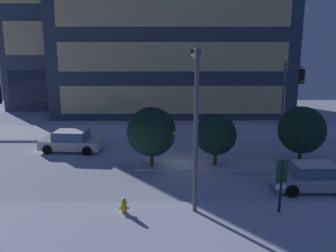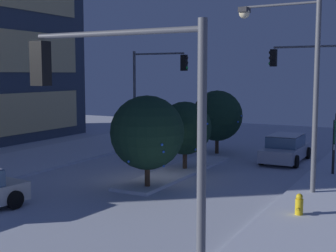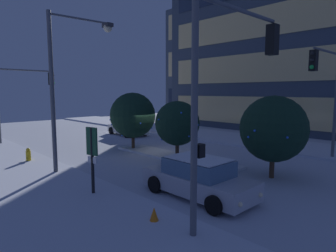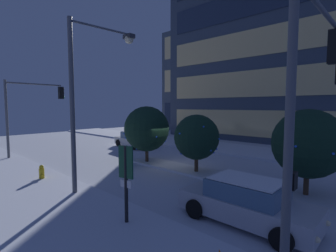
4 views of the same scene
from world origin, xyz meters
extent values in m
plane|color=silver|center=(0.00, 0.00, 0.00)|extent=(52.00, 52.00, 0.00)
cube|color=silver|center=(0.00, -8.34, 0.07)|extent=(52.00, 5.20, 0.14)
cube|color=silver|center=(0.00, 8.34, 0.07)|extent=(52.00, 5.20, 0.14)
cube|color=silver|center=(2.58, -0.10, 0.07)|extent=(9.00, 1.80, 0.14)
cube|color=#E5C67F|center=(0.70, 13.49, 2.08)|extent=(22.07, 0.10, 2.78)
cube|color=#E5C67F|center=(0.70, 13.49, 6.25)|extent=(22.07, 0.10, 2.78)
cube|color=#E5C67F|center=(0.70, 13.49, 10.42)|extent=(22.07, 0.10, 2.78)
cube|color=#424C5B|center=(-11.01, 23.32, 7.99)|extent=(14.06, 9.64, 15.98)
cube|color=#232D42|center=(-11.01, 18.46, 2.66)|extent=(12.66, 0.10, 3.55)
cube|color=#F2D18C|center=(-11.01, 18.46, 7.99)|extent=(12.66, 0.10, 3.55)
cube|color=#F2D18C|center=(-11.01, 18.46, 13.32)|extent=(12.66, 0.10, 3.55)
cube|color=#B7B7C1|center=(7.93, -3.96, 0.53)|extent=(4.42, 1.81, 0.66)
cube|color=slate|center=(7.93, -3.96, 1.14)|extent=(2.39, 1.63, 0.60)
cube|color=white|center=(7.93, -3.96, 1.47)|extent=(2.21, 1.52, 0.04)
sphere|color=#F9E5B2|center=(10.16, -3.36, 0.50)|extent=(0.16, 0.16, 0.16)
sphere|color=#F9E5B2|center=(10.15, -4.58, 0.50)|extent=(0.16, 0.16, 0.16)
cylinder|color=black|center=(9.39, -3.07, 0.33)|extent=(0.66, 0.22, 0.66)
cylinder|color=black|center=(9.38, -4.87, 0.33)|extent=(0.66, 0.22, 0.66)
cylinder|color=black|center=(6.47, -3.06, 0.33)|extent=(0.66, 0.22, 0.66)
cylinder|color=black|center=(6.47, -4.86, 0.33)|extent=(0.66, 0.22, 0.66)
cube|color=silver|center=(-6.88, 3.34, 0.53)|extent=(4.50, 2.27, 0.66)
cube|color=slate|center=(-6.88, 3.34, 1.14)|extent=(2.49, 1.90, 0.60)
cube|color=white|center=(-6.88, 3.34, 1.47)|extent=(2.31, 1.77, 0.04)
sphere|color=#F9E5B2|center=(-9.12, 2.92, 0.50)|extent=(0.16, 0.16, 0.16)
sphere|color=#F9E5B2|center=(-9.00, 4.19, 0.50)|extent=(0.16, 0.16, 0.16)
cylinder|color=black|center=(-8.39, 2.55, 0.33)|extent=(0.68, 0.28, 0.66)
cylinder|color=black|center=(-8.21, 4.41, 0.33)|extent=(0.68, 0.28, 0.66)
cylinder|color=black|center=(-5.54, 2.28, 0.33)|extent=(0.68, 0.28, 0.66)
cylinder|color=black|center=(-5.36, 4.13, 0.33)|extent=(0.68, 0.28, 0.66)
cylinder|color=#565960|center=(9.97, -6.54, 3.24)|extent=(0.18, 0.18, 6.49)
cylinder|color=#565960|center=(9.97, -4.58, 6.29)|extent=(0.12, 3.92, 0.12)
cube|color=black|center=(9.97, -2.62, 5.69)|extent=(0.32, 0.36, 1.00)
sphere|color=black|center=(9.97, -2.43, 6.01)|extent=(0.20, 0.20, 0.20)
sphere|color=black|center=(9.97, -2.43, 5.69)|extent=(0.20, 0.20, 0.20)
sphere|color=green|center=(9.97, -2.43, 5.37)|extent=(0.20, 0.20, 0.20)
cube|color=black|center=(9.97, -6.32, 2.40)|extent=(0.20, 0.24, 0.36)
cylinder|color=#565960|center=(9.29, 6.54, 3.12)|extent=(0.18, 0.18, 6.25)
cylinder|color=#565960|center=(9.29, 4.70, 6.05)|extent=(0.12, 3.67, 0.12)
cube|color=black|center=(9.29, 2.87, 5.45)|extent=(0.32, 0.36, 1.00)
sphere|color=black|center=(9.29, 2.68, 5.77)|extent=(0.20, 0.20, 0.20)
sphere|color=black|center=(9.29, 2.68, 5.45)|extent=(0.20, 0.20, 0.20)
sphere|color=green|center=(9.29, 2.68, 5.13)|extent=(0.20, 0.20, 0.20)
cylinder|color=#565960|center=(-9.19, -4.54, 5.59)|extent=(0.12, 3.99, 0.12)
cube|color=black|center=(-9.19, -2.55, 4.99)|extent=(0.32, 0.36, 1.00)
sphere|color=black|center=(-9.19, -2.36, 5.31)|extent=(0.20, 0.20, 0.20)
sphere|color=black|center=(-9.19, -2.36, 4.99)|extent=(0.20, 0.20, 0.20)
sphere|color=green|center=(-9.19, -2.36, 4.67)|extent=(0.20, 0.20, 0.20)
cylinder|color=#565960|center=(1.30, -6.68, 3.80)|extent=(0.20, 0.20, 7.61)
cylinder|color=#565960|center=(1.37, -5.19, 7.46)|extent=(0.24, 2.99, 0.10)
cube|color=#333338|center=(1.43, -3.70, 7.36)|extent=(0.56, 0.36, 0.20)
sphere|color=#F9E5B2|center=(1.43, -3.70, 7.23)|extent=(0.44, 0.44, 0.44)
cylinder|color=gold|center=(-1.97, -6.87, 0.34)|extent=(0.26, 0.26, 0.67)
sphere|color=gold|center=(-1.97, -6.87, 0.74)|extent=(0.22, 0.22, 0.22)
cylinder|color=gold|center=(-2.15, -6.87, 0.37)|extent=(0.12, 0.10, 0.10)
cylinder|color=gold|center=(-1.79, -6.87, 0.37)|extent=(0.12, 0.10, 0.10)
cylinder|color=black|center=(5.20, -6.85, 1.32)|extent=(0.12, 0.12, 2.64)
cube|color=#144C2D|center=(5.20, -6.85, 2.12)|extent=(0.55, 0.18, 1.05)
cube|color=white|center=(5.20, -6.85, 1.41)|extent=(0.44, 0.15, 0.24)
cylinder|color=#473323|center=(8.67, 0.34, 0.50)|extent=(0.22, 0.22, 1.00)
sphere|color=black|center=(8.67, 0.34, 2.28)|extent=(3.02, 3.02, 3.02)
sphere|color=blue|center=(9.78, -0.69, 2.12)|extent=(0.10, 0.10, 0.10)
sphere|color=blue|center=(8.61, 1.47, 3.30)|extent=(0.10, 0.10, 0.10)
sphere|color=blue|center=(7.19, 0.74, 2.31)|extent=(0.10, 0.10, 0.10)
sphere|color=blue|center=(8.60, -1.18, 2.33)|extent=(0.10, 0.10, 0.10)
sphere|color=blue|center=(7.68, 1.44, 1.90)|extent=(0.10, 0.10, 0.10)
sphere|color=blue|center=(9.65, 1.07, 1.38)|extent=(0.10, 0.10, 0.10)
sphere|color=blue|center=(7.23, 0.81, 2.49)|extent=(0.10, 0.10, 0.10)
sphere|color=blue|center=(8.26, -1.10, 2.01)|extent=(0.10, 0.10, 0.10)
cylinder|color=#473323|center=(-0.92, -0.45, 0.54)|extent=(0.22, 0.22, 1.08)
sphere|color=black|center=(-0.92, -0.45, 2.38)|extent=(3.05, 3.05, 3.05)
sphere|color=blue|center=(0.50, -0.90, 1.98)|extent=(0.10, 0.10, 0.10)
sphere|color=blue|center=(-1.02, -1.27, 1.08)|extent=(0.10, 0.10, 0.10)
sphere|color=blue|center=(-1.69, -1.64, 1.78)|extent=(0.10, 0.10, 0.10)
sphere|color=blue|center=(-0.13, 0.53, 1.49)|extent=(0.10, 0.10, 0.10)
sphere|color=blue|center=(-2.04, -0.26, 1.34)|extent=(0.10, 0.10, 0.10)
sphere|color=blue|center=(-1.84, -1.65, 2.08)|extent=(0.10, 0.10, 0.10)
cylinder|color=#473323|center=(3.09, -0.23, 0.52)|extent=(0.22, 0.22, 1.03)
sphere|color=black|center=(3.09, -0.23, 2.14)|extent=(2.59, 2.59, 2.59)
sphere|color=blue|center=(2.89, -1.49, 2.42)|extent=(0.10, 0.10, 0.10)
sphere|color=blue|center=(4.01, -0.86, 2.82)|extent=(0.10, 0.10, 0.10)
sphere|color=blue|center=(4.35, 0.13, 2.11)|extent=(0.10, 0.10, 0.10)
sphere|color=blue|center=(4.22, -0.45, 1.52)|extent=(0.10, 0.10, 0.10)
sphere|color=blue|center=(3.96, 0.24, 1.28)|extent=(0.10, 0.10, 0.10)
sphere|color=blue|center=(4.09, 0.32, 1.49)|extent=(0.10, 0.10, 0.10)
sphere|color=blue|center=(2.60, -1.02, 1.22)|extent=(0.10, 0.10, 0.10)
cone|color=orange|center=(8.59, -6.73, 0.28)|extent=(0.36, 0.36, 0.55)
camera|label=1|loc=(-0.07, -22.72, 7.99)|focal=39.93mm
camera|label=2|loc=(-17.25, -10.09, 4.77)|focal=50.02mm
camera|label=3|loc=(14.88, -12.09, 3.95)|focal=31.10mm
camera|label=4|loc=(11.51, -11.62, 3.91)|focal=26.52mm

